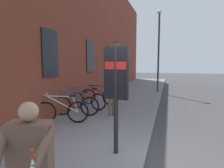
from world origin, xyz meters
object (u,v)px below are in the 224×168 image
transit_info_sign (116,81)px  tourist_with_hotdogs (30,157)px  bicycle_by_door (76,105)px  bicycle_under_window (87,100)px  bicycle_mid_rack (62,111)px  pedestrian_by_facade (112,91)px  bicycle_nearest_sign (99,96)px  street_lamp (159,44)px

transit_info_sign → tourist_with_hotdogs: transit_info_sign is taller
bicycle_by_door → bicycle_under_window: (1.03, -0.01, 0.00)m
bicycle_mid_rack → pedestrian_by_facade: 1.95m
tourist_with_hotdogs → transit_info_sign: bearing=-8.6°
bicycle_by_door → tourist_with_hotdogs: (-4.80, -1.88, 0.58)m
bicycle_nearest_sign → tourist_with_hotdogs: 7.09m
bicycle_under_window → bicycle_nearest_sign: same height
bicycle_by_door → street_lamp: street_lamp is taller
pedestrian_by_facade → tourist_with_hotdogs: bearing=-173.3°
bicycle_mid_rack → bicycle_nearest_sign: size_ratio=0.96×
bicycle_by_door → street_lamp: 7.97m
pedestrian_by_facade → bicycle_under_window: bearing=63.4°
bicycle_under_window → bicycle_nearest_sign: (1.02, -0.14, -0.00)m
tourist_with_hotdogs → street_lamp: street_lamp is taller
bicycle_nearest_sign → transit_info_sign: size_ratio=0.74×
pedestrian_by_facade → tourist_with_hotdogs: tourist_with_hotdogs is taller
street_lamp → bicycle_under_window: bearing=156.8°
bicycle_by_door → transit_info_sign: 3.57m
street_lamp → pedestrian_by_facade: bearing=168.8°
transit_info_sign → bicycle_nearest_sign: bearing=24.3°
bicycle_mid_rack → street_lamp: (7.97, -2.60, 2.78)m
bicycle_mid_rack → bicycle_nearest_sign: same height
bicycle_mid_rack → pedestrian_by_facade: (1.37, -1.29, 0.54)m
bicycle_mid_rack → pedestrian_by_facade: bearing=-43.2°
bicycle_under_window → street_lamp: (5.98, -2.56, 2.78)m
bicycle_by_door → tourist_with_hotdogs: tourist_with_hotdogs is taller
bicycle_under_window → tourist_with_hotdogs: (-5.83, -1.87, 0.58)m
bicycle_mid_rack → tourist_with_hotdogs: bearing=-153.6°
tourist_with_hotdogs → pedestrian_by_facade: bearing=6.7°
bicycle_nearest_sign → tourist_with_hotdogs: (-6.86, -1.72, 0.58)m
bicycle_by_door → street_lamp: (7.01, -2.57, 2.78)m
bicycle_mid_rack → street_lamp: street_lamp is taller
bicycle_mid_rack → pedestrian_by_facade: pedestrian_by_facade is taller
bicycle_by_door → bicycle_nearest_sign: same height
bicycle_nearest_sign → transit_info_sign: (-4.57, -2.07, 1.21)m
transit_info_sign → street_lamp: (9.52, -0.35, 1.57)m
bicycle_under_window → transit_info_sign: 4.35m
street_lamp → tourist_with_hotdogs: bearing=176.6°
tourist_with_hotdogs → bicycle_mid_rack: bearing=26.4°
transit_info_sign → street_lamp: bearing=-2.1°
bicycle_under_window → transit_info_sign: transit_info_sign is taller
pedestrian_by_facade → street_lamp: bearing=-11.2°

